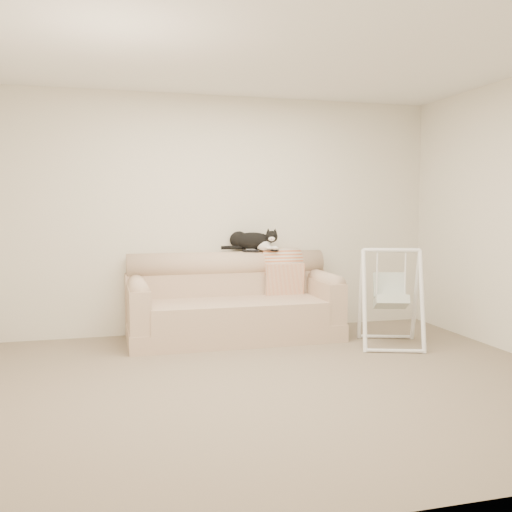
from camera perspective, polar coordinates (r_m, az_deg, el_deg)
The scene contains 8 objects.
ground_plane at distance 4.61m, azimuth 1.20°, elevation -12.59°, with size 5.00×5.00×0.00m, color #736352.
room_shell at distance 4.40m, azimuth 1.24°, elevation 6.72°, with size 5.04×4.04×2.60m.
sofa at distance 6.07m, azimuth -2.37°, elevation -4.90°, with size 2.20×0.93×0.90m.
remote_a at distance 6.28m, azimuth -0.54°, elevation 0.57°, with size 0.19×0.08×0.03m.
remote_b at distance 6.32m, azimuth 1.48°, elevation 0.58°, with size 0.17×0.13×0.02m.
tuxedo_cat at distance 6.32m, azimuth -0.38°, elevation 1.55°, with size 0.63×0.42×0.25m.
throw_blanket at distance 6.40m, azimuth 2.52°, elevation -1.02°, with size 0.43×0.38×0.58m.
baby_swing at distance 5.86m, azimuth 13.31°, elevation -4.01°, with size 0.77×0.80×0.99m.
Camera 1 is at (-1.23, -4.22, 1.39)m, focal length 40.00 mm.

